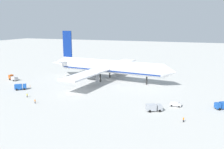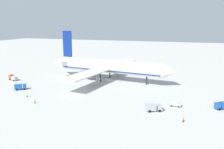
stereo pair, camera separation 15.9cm
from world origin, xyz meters
The scene contains 14 objects.
ground_plane centered at (0.00, 0.00, 0.00)m, with size 600.00×600.00×0.00m, color #B2B2AD.
airliner centered at (-1.20, 0.21, 7.55)m, with size 73.02×70.44×26.40m.
service_truck_0 centered at (31.41, -39.73, 1.43)m, with size 6.04×4.62×2.55m.
service_truck_1 centered at (54.36, -29.02, 1.44)m, with size 5.31×4.43×2.56m.
service_truck_2 centered at (-49.89, -18.27, 1.42)m, with size 6.62×4.07×2.81m.
service_truck_4 centered at (-32.75, -32.69, 1.49)m, with size 5.49×4.89×2.64m.
service_van centered at (38.18, -31.71, 1.03)m, with size 4.10×2.11×1.97m.
baggage_cart_0 centered at (-36.23, 48.84, 0.27)m, with size 3.16×1.89×0.40m.
ground_worker_1 centered at (-13.57, -47.06, 0.89)m, with size 0.57×0.57×1.74m.
ground_worker_2 centered at (-21.84, -41.43, 0.87)m, with size 0.42×0.42×1.72m.
ground_worker_3 centered at (42.12, -46.23, 0.86)m, with size 0.57×0.57×1.69m.
traffic_cone_0 centered at (-35.67, 30.83, 0.28)m, with size 0.36×0.36×0.55m, color orange.
traffic_cone_1 centered at (4.42, 42.59, 0.28)m, with size 0.36×0.36×0.55m, color orange.
traffic_cone_3 centered at (-32.47, -26.13, 0.28)m, with size 0.36×0.36×0.55m, color orange.
Camera 2 is at (46.01, -122.07, 30.58)m, focal length 39.22 mm.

